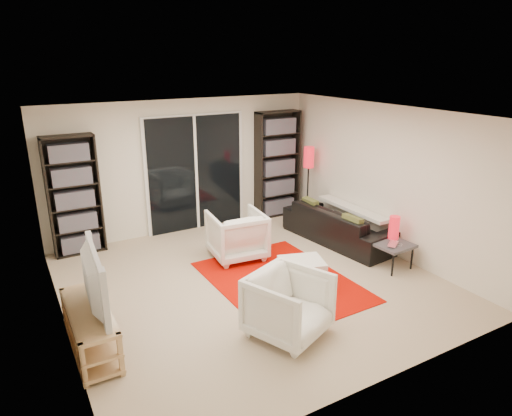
% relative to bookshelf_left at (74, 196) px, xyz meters
% --- Properties ---
extents(floor, '(5.00, 5.00, 0.00)m').
position_rel_bookshelf_left_xyz_m(floor, '(1.95, -2.33, -0.98)').
color(floor, tan).
rests_on(floor, ground).
extents(wall_back, '(5.00, 0.02, 2.40)m').
position_rel_bookshelf_left_xyz_m(wall_back, '(1.95, 0.17, 0.22)').
color(wall_back, '#EEE6CF').
rests_on(wall_back, ground).
extents(wall_front, '(5.00, 0.02, 2.40)m').
position_rel_bookshelf_left_xyz_m(wall_front, '(1.95, -4.83, 0.22)').
color(wall_front, '#EEE6CF').
rests_on(wall_front, ground).
extents(wall_left, '(0.02, 5.00, 2.40)m').
position_rel_bookshelf_left_xyz_m(wall_left, '(-0.55, -2.33, 0.22)').
color(wall_left, '#EEE6CF').
rests_on(wall_left, ground).
extents(wall_right, '(0.02, 5.00, 2.40)m').
position_rel_bookshelf_left_xyz_m(wall_right, '(4.45, -2.33, 0.22)').
color(wall_right, '#EEE6CF').
rests_on(wall_right, ground).
extents(ceiling, '(5.00, 5.00, 0.02)m').
position_rel_bookshelf_left_xyz_m(ceiling, '(1.95, -2.33, 1.42)').
color(ceiling, white).
rests_on(ceiling, wall_back).
extents(sliding_door, '(1.92, 0.08, 2.16)m').
position_rel_bookshelf_left_xyz_m(sliding_door, '(2.15, 0.13, 0.07)').
color(sliding_door, white).
rests_on(sliding_door, ground).
extents(bookshelf_left, '(0.80, 0.30, 1.95)m').
position_rel_bookshelf_left_xyz_m(bookshelf_left, '(0.00, 0.00, 0.00)').
color(bookshelf_left, black).
rests_on(bookshelf_left, ground).
extents(bookshelf_right, '(0.90, 0.30, 2.10)m').
position_rel_bookshelf_left_xyz_m(bookshelf_right, '(3.85, -0.00, 0.07)').
color(bookshelf_right, black).
rests_on(bookshelf_right, ground).
extents(tv_stand, '(0.42, 1.31, 0.50)m').
position_rel_bookshelf_left_xyz_m(tv_stand, '(-0.36, -2.84, -0.71)').
color(tv_stand, '#DCC184').
rests_on(tv_stand, floor).
extents(tv, '(0.24, 1.19, 0.68)m').
position_rel_bookshelf_left_xyz_m(tv, '(-0.34, -2.84, -0.13)').
color(tv, black).
rests_on(tv, tv_stand).
extents(rug, '(1.83, 2.45, 0.01)m').
position_rel_bookshelf_left_xyz_m(rug, '(2.32, -2.53, -0.97)').
color(rug, '#CC0C00').
rests_on(rug, floor).
extents(sofa, '(1.06, 2.19, 0.61)m').
position_rel_bookshelf_left_xyz_m(sofa, '(4.04, -1.75, -0.67)').
color(sofa, black).
rests_on(sofa, floor).
extents(armchair_back, '(0.90, 0.93, 0.77)m').
position_rel_bookshelf_left_xyz_m(armchair_back, '(2.17, -1.46, -0.59)').
color(armchair_back, white).
rests_on(armchair_back, floor).
extents(armchair_front, '(1.07, 1.09, 0.76)m').
position_rel_bookshelf_left_xyz_m(armchair_front, '(1.69, -3.68, -0.59)').
color(armchair_front, white).
rests_on(armchair_front, floor).
extents(ottoman, '(0.71, 0.64, 0.40)m').
position_rel_bookshelf_left_xyz_m(ottoman, '(2.51, -2.79, -0.63)').
color(ottoman, white).
rests_on(ottoman, floor).
extents(side_table, '(0.57, 0.57, 0.40)m').
position_rel_bookshelf_left_xyz_m(side_table, '(4.06, -2.97, -0.62)').
color(side_table, '#414246').
rests_on(side_table, floor).
extents(laptop, '(0.35, 0.32, 0.02)m').
position_rel_bookshelf_left_xyz_m(laptop, '(4.04, -3.06, -0.56)').
color(laptop, silver).
rests_on(laptop, side_table).
extents(table_lamp, '(0.16, 0.16, 0.36)m').
position_rel_bookshelf_left_xyz_m(table_lamp, '(4.21, -2.83, -0.39)').
color(table_lamp, red).
rests_on(table_lamp, side_table).
extents(floor_lamp, '(0.22, 0.22, 1.47)m').
position_rel_bookshelf_left_xyz_m(floor_lamp, '(4.19, -0.58, 0.16)').
color(floor_lamp, black).
rests_on(floor_lamp, floor).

